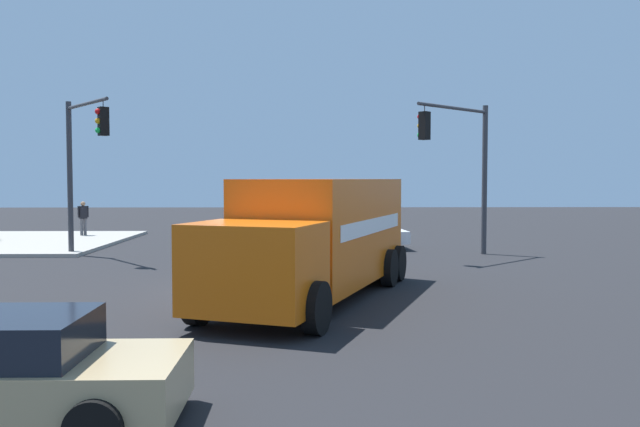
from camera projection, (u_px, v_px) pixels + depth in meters
ground_plane at (261, 290)px, 17.27m from camera, size 100.00×100.00×0.00m
delivery_truck at (317, 236)px, 16.03m from camera, size 8.79×5.31×2.87m
traffic_light_primary at (464, 155)px, 24.39m from camera, size 3.05×3.17×5.65m
traffic_light_secondary at (81, 152)px, 24.04m from camera, size 3.24×2.51×5.62m
pickup_white at (343, 232)px, 27.04m from camera, size 2.66×5.37×1.38m
pedestrian_crossing at (83, 216)px, 32.28m from camera, size 0.38×0.44×1.64m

